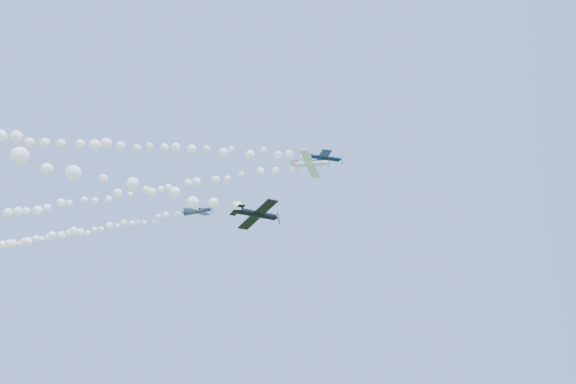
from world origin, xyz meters
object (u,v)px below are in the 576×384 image
(plane_grey, at_px, (198,211))
(plane_black, at_px, (257,214))
(plane_navy, at_px, (322,157))
(plane_white, at_px, (310,164))

(plane_grey, bearing_deg, plane_black, -35.48)
(plane_navy, relative_size, plane_black, 1.11)
(plane_navy, bearing_deg, plane_white, -144.58)
(plane_grey, xyz_separation_m, plane_black, (17.38, -16.81, -7.78))
(plane_navy, distance_m, plane_black, 22.76)
(plane_grey, height_order, plane_black, plane_grey)
(plane_grey, bearing_deg, plane_white, -1.23)
(plane_grey, bearing_deg, plane_navy, 5.97)
(plane_white, height_order, plane_navy, plane_navy)
(plane_white, bearing_deg, plane_navy, 64.32)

